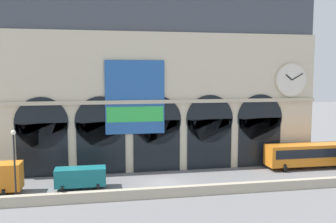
{
  "coord_description": "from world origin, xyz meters",
  "views": [
    {
      "loc": [
        -6.87,
        -38.9,
        12.05
      ],
      "look_at": [
        1.41,
        5.0,
        7.37
      ],
      "focal_mm": 39.39,
      "sensor_mm": 36.0,
      "label": 1
    }
  ],
  "objects": [
    {
      "name": "street_lamp_quayside",
      "position": [
        -14.57,
        -3.86,
        4.41
      ],
      "size": [
        0.44,
        0.44,
        6.9
      ],
      "color": "black",
      "rests_on": "ground"
    },
    {
      "name": "bus_east",
      "position": [
        19.11,
        2.86,
        1.78
      ],
      "size": [
        11.0,
        3.25,
        3.1
      ],
      "color": "orange",
      "rests_on": "ground"
    },
    {
      "name": "quay_parapet_wall",
      "position": [
        0.0,
        -4.66,
        0.5
      ],
      "size": [
        90.0,
        0.7,
        1.0
      ],
      "primitive_type": "cube",
      "color": "#B2A891",
      "rests_on": "ground"
    },
    {
      "name": "station_building",
      "position": [
        0.02,
        7.33,
        10.55
      ],
      "size": [
        41.53,
        5.04,
        21.83
      ],
      "color": "beige",
      "rests_on": "ground"
    },
    {
      "name": "ground_plane",
      "position": [
        0.0,
        0.0,
        0.0
      ],
      "size": [
        200.0,
        200.0,
        0.0
      ],
      "primitive_type": "plane",
      "color": "slate"
    },
    {
      "name": "van_midwest",
      "position": [
        -8.91,
        -0.3,
        1.25
      ],
      "size": [
        5.2,
        2.48,
        2.2
      ],
      "color": "#19727A",
      "rests_on": "ground"
    }
  ]
}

